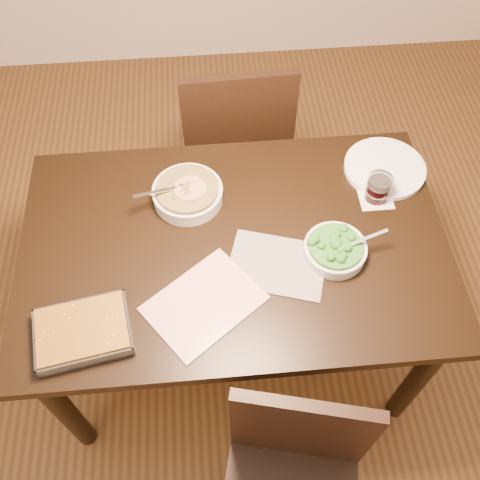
# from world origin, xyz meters

# --- Properties ---
(ground) EXTENTS (4.00, 4.00, 0.00)m
(ground) POSITION_xyz_m (0.00, 0.00, 0.00)
(ground) COLOR #482E14
(ground) RESTS_ON ground
(table) EXTENTS (1.40, 0.90, 0.75)m
(table) POSITION_xyz_m (0.00, 0.00, 0.65)
(table) COLOR black
(table) RESTS_ON ground
(magazine_a) EXTENTS (0.41, 0.39, 0.01)m
(magazine_a) POSITION_xyz_m (-0.11, -0.21, 0.75)
(magazine_a) COLOR #AF3240
(magazine_a) RESTS_ON table
(magazine_b) EXTENTS (0.35, 0.29, 0.01)m
(magazine_b) POSITION_xyz_m (0.13, -0.10, 0.75)
(magazine_b) COLOR #222128
(magazine_b) RESTS_ON table
(coaster) EXTENTS (0.11, 0.11, 0.00)m
(coaster) POSITION_xyz_m (0.50, 0.15, 0.75)
(coaster) COLOR white
(coaster) RESTS_ON table
(stew_bowl) EXTENTS (0.26, 0.24, 0.09)m
(stew_bowl) POSITION_xyz_m (-0.14, 0.20, 0.78)
(stew_bowl) COLOR silver
(stew_bowl) RESTS_ON table
(broccoli_bowl) EXTENTS (0.23, 0.20, 0.08)m
(broccoli_bowl) POSITION_xyz_m (0.32, -0.07, 0.78)
(broccoli_bowl) COLOR silver
(broccoli_bowl) RESTS_ON table
(baking_dish) EXTENTS (0.30, 0.24, 0.05)m
(baking_dish) POSITION_xyz_m (-0.46, -0.29, 0.77)
(baking_dish) COLOR silver
(baking_dish) RESTS_ON table
(wine_tumbler) EXTENTS (0.09, 0.09, 0.10)m
(wine_tumbler) POSITION_xyz_m (0.50, 0.15, 0.80)
(wine_tumbler) COLOR black
(wine_tumbler) RESTS_ON coaster
(dinner_plate) EXTENTS (0.29, 0.29, 0.02)m
(dinner_plate) POSITION_xyz_m (0.56, 0.27, 0.76)
(dinner_plate) COLOR white
(dinner_plate) RESTS_ON table
(chair_near) EXTENTS (0.49, 0.49, 0.86)m
(chair_near) POSITION_xyz_m (0.12, -0.68, 0.48)
(chair_near) COLOR black
(chair_near) RESTS_ON ground
(chair_far) EXTENTS (0.47, 0.47, 0.95)m
(chair_far) POSITION_xyz_m (0.06, 0.70, 0.53)
(chair_far) COLOR black
(chair_far) RESTS_ON ground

